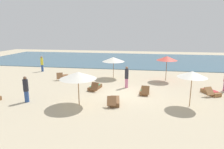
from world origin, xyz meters
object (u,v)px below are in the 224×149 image
at_px(umbrella_1, 167,58).
at_px(umbrella_3, 113,59).
at_px(lounger_1, 145,91).
at_px(lounger_2, 211,92).
at_px(person_2, 26,89).
at_px(lounger_3, 114,101).
at_px(umbrella_2, 192,74).
at_px(lounger_5, 65,77).
at_px(person_5, 127,77).
at_px(lounger_6, 95,87).
at_px(umbrella_5, 78,75).
at_px(person_4, 42,64).

relative_size(umbrella_1, umbrella_3, 1.07).
height_order(lounger_1, lounger_2, lounger_1).
bearing_deg(person_2, lounger_1, 21.97).
height_order(lounger_3, person_2, person_2).
bearing_deg(umbrella_3, lounger_1, -54.68).
relative_size(umbrella_2, lounger_3, 1.28).
relative_size(umbrella_3, lounger_5, 1.23).
height_order(umbrella_2, person_5, umbrella_2).
xyz_separation_m(lounger_3, person_2, (-5.78, -0.61, 0.71)).
xyz_separation_m(lounger_2, lounger_3, (-6.74, -3.01, -0.01)).
height_order(lounger_3, lounger_5, lounger_5).
distance_m(umbrella_1, person_5, 4.63).
bearing_deg(lounger_1, lounger_6, 174.93).
height_order(umbrella_2, lounger_2, umbrella_2).
height_order(lounger_6, person_5, person_5).
bearing_deg(umbrella_5, lounger_3, 14.37).
bearing_deg(umbrella_5, umbrella_2, 7.23).
bearing_deg(person_2, umbrella_3, 58.00).
bearing_deg(lounger_5, person_5, -17.56).
xyz_separation_m(lounger_2, person_2, (-12.52, -3.62, 0.71)).
distance_m(lounger_5, lounger_6, 4.71).
bearing_deg(person_4, person_5, -25.76).
relative_size(lounger_6, person_5, 0.98).
height_order(umbrella_2, lounger_3, umbrella_2).
distance_m(umbrella_2, lounger_2, 3.88).
relative_size(lounger_2, person_5, 1.00).
xyz_separation_m(umbrella_3, lounger_5, (-4.61, -1.10, -1.70)).
distance_m(umbrella_2, lounger_1, 4.01).
distance_m(umbrella_3, lounger_3, 7.12).
distance_m(umbrella_1, lounger_1, 4.95).
relative_size(umbrella_1, person_2, 1.33).
bearing_deg(umbrella_1, umbrella_5, -130.25).
bearing_deg(lounger_6, person_5, 20.39).
xyz_separation_m(umbrella_1, umbrella_5, (-6.07, -7.17, -0.18)).
distance_m(umbrella_5, lounger_3, 2.87).
bearing_deg(lounger_6, umbrella_2, -20.71).
distance_m(lounger_1, person_4, 13.12).
relative_size(lounger_3, person_4, 1.00).
distance_m(umbrella_1, lounger_5, 9.86).
height_order(umbrella_2, lounger_1, umbrella_2).
height_order(umbrella_3, lounger_5, umbrella_3).
height_order(umbrella_5, lounger_6, umbrella_5).
relative_size(umbrella_3, umbrella_5, 0.95).
distance_m(umbrella_3, person_2, 8.81).
bearing_deg(person_2, lounger_2, 16.10).
relative_size(umbrella_2, person_2, 1.29).
bearing_deg(umbrella_3, lounger_2, -25.77).
height_order(umbrella_1, lounger_2, umbrella_1).
distance_m(umbrella_1, umbrella_3, 5.03).
bearing_deg(lounger_1, umbrella_5, -143.32).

